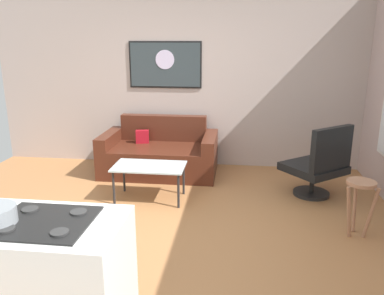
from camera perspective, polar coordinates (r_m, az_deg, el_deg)
name	(u,v)px	position (r m, az deg, el deg)	size (l,w,h in m)	color
ground	(167,234)	(4.26, -3.68, -12.63)	(6.40, 6.40, 0.04)	#A36D40
back_wall	(194,78)	(6.17, 0.28, 10.18)	(6.40, 0.05, 2.80)	#B3A199
couch	(160,155)	(5.94, -4.74, -1.08)	(1.71, 0.93, 0.83)	#4A2115
coffee_table	(149,169)	(4.94, -6.29, -3.12)	(0.90, 0.52, 0.45)	silver
armchair	(319,164)	(5.22, 18.19, -2.38)	(0.92, 0.92, 0.96)	black
bar_stool	(360,194)	(4.35, 23.45, -6.35)	(0.34, 0.33, 0.61)	#A47051
kitchen_counter	(12,280)	(3.00, -24.97, -17.19)	(1.55, 0.66, 0.90)	white
wall_painting	(165,65)	(6.18, -3.96, 12.04)	(1.14, 0.03, 0.72)	black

